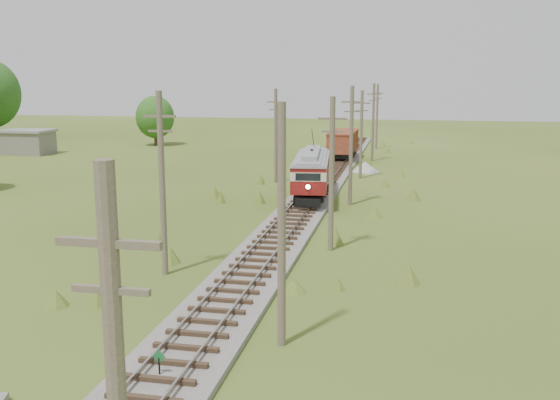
% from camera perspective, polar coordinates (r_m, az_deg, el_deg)
% --- Properties ---
extents(railbed_main, '(3.60, 96.00, 0.57)m').
position_cam_1_polar(railbed_main, '(51.31, 3.15, 0.58)').
color(railbed_main, '#605B54').
rests_on(railbed_main, ground).
extents(switch_marker, '(0.45, 0.06, 1.08)m').
position_cam_1_polar(switch_marker, '(20.98, -10.99, -14.41)').
color(switch_marker, black).
rests_on(switch_marker, ground).
extents(streetcar, '(3.75, 11.30, 5.11)m').
position_cam_1_polar(streetcar, '(49.39, 2.91, 2.79)').
color(streetcar, black).
rests_on(streetcar, ground).
extents(gondola, '(2.94, 8.71, 2.88)m').
position_cam_1_polar(gondola, '(73.38, 5.79, 5.25)').
color(gondola, black).
rests_on(gondola, ground).
extents(gravel_pile, '(2.89, 3.06, 1.05)m').
position_cam_1_polar(gravel_pile, '(64.98, 7.87, 3.00)').
color(gravel_pile, gray).
rests_on(gravel_pile, ground).
extents(utility_pole_r_1, '(0.30, 0.30, 8.80)m').
position_cam_1_polar(utility_pole_r_1, '(21.96, 0.15, -2.58)').
color(utility_pole_r_1, brown).
rests_on(utility_pole_r_1, ground).
extents(utility_pole_r_2, '(1.60, 0.30, 8.60)m').
position_cam_1_polar(utility_pole_r_2, '(34.54, 4.75, 2.49)').
color(utility_pole_r_2, brown).
rests_on(utility_pole_r_2, ground).
extents(utility_pole_r_3, '(1.60, 0.30, 9.00)m').
position_cam_1_polar(utility_pole_r_3, '(47.35, 6.52, 5.05)').
color(utility_pole_r_3, brown).
rests_on(utility_pole_r_3, ground).
extents(utility_pole_r_4, '(1.60, 0.30, 8.40)m').
position_cam_1_polar(utility_pole_r_4, '(60.30, 7.44, 6.05)').
color(utility_pole_r_4, brown).
rests_on(utility_pole_r_4, ground).
extents(utility_pole_r_5, '(1.60, 0.30, 8.90)m').
position_cam_1_polar(utility_pole_r_5, '(73.19, 8.51, 7.11)').
color(utility_pole_r_5, brown).
rests_on(utility_pole_r_5, ground).
extents(utility_pole_r_6, '(1.60, 0.30, 8.70)m').
position_cam_1_polar(utility_pole_r_6, '(86.16, 8.86, 7.62)').
color(utility_pole_r_6, brown).
rests_on(utility_pole_r_6, ground).
extents(utility_pole_l_a, '(1.60, 0.30, 9.00)m').
position_cam_1_polar(utility_pole_l_a, '(30.60, -10.73, 1.59)').
color(utility_pole_l_a, brown).
rests_on(utility_pole_l_a, ground).
extents(utility_pole_l_b, '(1.60, 0.30, 8.60)m').
position_cam_1_polar(utility_pole_l_b, '(57.38, -0.39, 5.98)').
color(utility_pole_l_b, brown).
rests_on(utility_pole_l_b, ground).
extents(tree_mid_a, '(5.46, 5.46, 7.03)m').
position_cam_1_polar(tree_mid_a, '(91.21, -11.36, 7.44)').
color(tree_mid_a, '#38281C').
rests_on(tree_mid_a, ground).
extents(shed, '(6.40, 4.40, 3.10)m').
position_cam_1_polar(shed, '(85.62, -22.16, 4.97)').
color(shed, slate).
rests_on(shed, ground).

